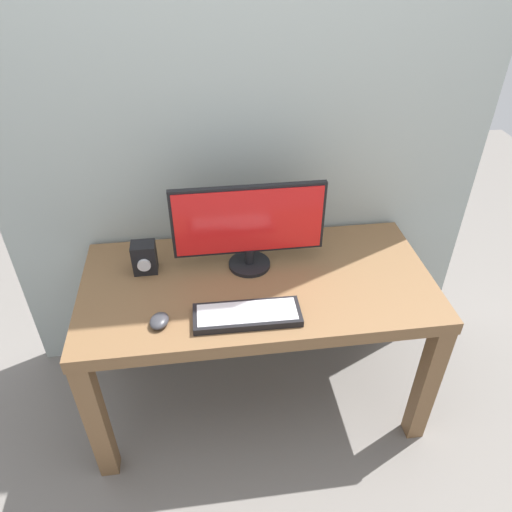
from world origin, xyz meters
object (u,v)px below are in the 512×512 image
desk (257,299)px  mouse (159,321)px  audio_controller (144,258)px  keyboard_primary (247,315)px  monitor (249,224)px

desk → mouse: 0.45m
desk → mouse: (-0.38, -0.20, 0.12)m
desk → audio_controller: audio_controller is taller
keyboard_primary → mouse: bearing=178.5°
audio_controller → monitor: bearing=-1.8°
mouse → keyboard_primary: bearing=14.2°
desk → monitor: size_ratio=2.32×
desk → mouse: mouse is taller
monitor → mouse: bearing=-139.3°
desk → audio_controller: bearing=164.7°
keyboard_primary → audio_controller: bearing=138.6°
desk → audio_controller: (-0.44, 0.12, 0.16)m
monitor → keyboard_primary: (-0.05, -0.32, -0.18)m
keyboard_primary → mouse: (-0.31, 0.01, 0.00)m
monitor → keyboard_primary: size_ratio=1.54×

